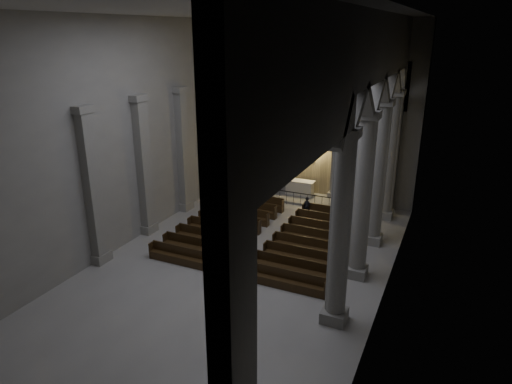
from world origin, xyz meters
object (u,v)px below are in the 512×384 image
altar (300,187)px  candle_stand_left (267,193)px  altar_rail (300,197)px  worshipper (307,207)px  candle_stand_right (337,207)px  pews (267,236)px

altar → candle_stand_left: candle_stand_left is taller
altar_rail → worshipper: worshipper is taller
worshipper → candle_stand_left: bearing=149.2°
candle_stand_right → pews: candle_stand_right is taller
pews → altar_rail: bearing=90.0°
pews → candle_stand_left: bearing=112.9°
altar_rail → pews: 5.78m
altar → pews: size_ratio=0.22×
candle_stand_left → worshipper: 4.26m
altar_rail → candle_stand_right: (2.54, -0.04, -0.26)m
altar_rail → candle_stand_left: bearing=165.6°
altar → worshipper: bearing=-63.9°
altar → worshipper: worshipper is taller
candle_stand_right → worshipper: candle_stand_right is taller
altar_rail → candle_stand_left: (-2.74, 0.70, -0.29)m
candle_stand_right → worshipper: (-1.61, -1.40, 0.25)m
altar → candle_stand_left: size_ratio=1.51×
altar → candle_stand_right: (3.25, -1.95, -0.28)m
altar → altar_rail: (0.71, -1.90, -0.02)m
candle_stand_right → pews: size_ratio=0.16×
altar → candle_stand_left: 2.38m
worshipper → pews: bearing=-102.6°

